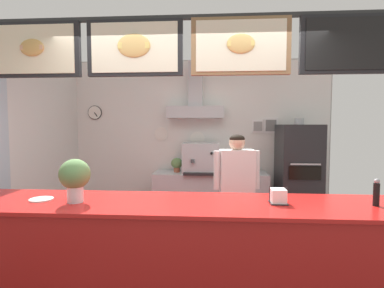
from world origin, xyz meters
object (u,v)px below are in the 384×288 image
Objects in this scene: napkin_holder at (278,197)px; pizza_oven at (298,178)px; potted_sage at (249,163)px; condiment_plate at (41,199)px; espresso_machine at (201,158)px; basil_vase at (75,178)px; pepper_grinder at (376,193)px; potted_rosemary at (177,164)px; shop_worker at (237,193)px.

pizza_oven is at bearing 70.54° from napkin_holder.
condiment_plate is at bearing -129.42° from potted_sage.
espresso_machine is 1.65× the size of basil_vase.
pepper_grinder reaches higher than condiment_plate.
espresso_machine reaches higher than condiment_plate.
pizza_oven is at bearing -4.78° from potted_rosemary.
condiment_plate is at bearing 171.84° from basil_vase.
espresso_machine is (-1.54, 0.13, 0.28)m from pizza_oven.
shop_worker is 1.35m from espresso_machine.
shop_worker is 2.16m from condiment_plate.
basil_vase is at bearing -177.54° from napkin_holder.
pizza_oven reaches higher than potted_rosemary.
pizza_oven is 1.14× the size of shop_worker.
potted_sage is 1.31× the size of pepper_grinder.
potted_rosemary is at bearing 70.89° from condiment_plate.
shop_worker is at bearing -103.32° from potted_sage.
potted_sage is 1.49× the size of condiment_plate.
pizza_oven is 9.20× the size of condiment_plate.
napkin_holder is (1.13, -2.47, 0.07)m from potted_rosemary.
napkin_holder is at bearing 0.74° from condiment_plate.
basil_vase reaches higher than potted_rosemary.
espresso_machine is at bearing -4.36° from potted_rosemary.
shop_worker is at bearing 41.79° from basil_vase.
espresso_machine is 2.87m from pepper_grinder.
espresso_machine is 2.68m from basil_vase.
shop_worker is at bearing -133.82° from pizza_oven.
potted_rosemary is 2.61m from basil_vase.
shop_worker is 4.33× the size of basil_vase.
basil_vase is at bearing -136.27° from pizza_oven.
potted_rosemary is 1.19m from potted_sage.
shop_worker reaches higher than espresso_machine.
pizza_oven reaches higher than potted_sage.
basil_vase is 0.38m from condiment_plate.
shop_worker is at bearing 101.05° from napkin_holder.
basil_vase is 1.86× the size of condiment_plate.
pizza_oven is 2.46m from napkin_holder.
pizza_oven is 12.18× the size of napkin_holder.
shop_worker is at bearing 128.82° from pepper_grinder.
espresso_machine is (-0.49, 1.23, 0.29)m from shop_worker.
basil_vase is 2.47× the size of napkin_holder.
pepper_grinder is (1.48, -2.46, 0.02)m from espresso_machine.
pepper_grinder is (2.75, 0.00, 0.10)m from condiment_plate.
shop_worker is 6.57× the size of potted_rosemary.
potted_rosemary is at bearing 175.22° from pizza_oven.
pepper_grinder is at bearing -52.89° from potted_rosemary.
pizza_oven is at bearing -4.88° from espresso_machine.
potted_sage is at bearing 55.76° from basil_vase.
shop_worker is 10.67× the size of napkin_holder.
condiment_plate is 1.32× the size of napkin_holder.
potted_sage is 2.48m from napkin_holder.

